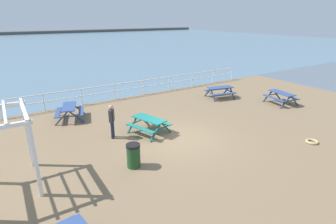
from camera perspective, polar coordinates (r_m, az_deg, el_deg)
ground_plane at (r=12.83m, az=2.08°, el=-6.12°), size 30.00×24.00×0.20m
sea_band at (r=62.78m, az=-27.43°, el=12.54°), size 142.00×90.00×0.01m
distant_shoreline at (r=105.53m, az=-30.29°, el=14.14°), size 142.00×6.00×1.80m
seaward_railing at (r=19.02m, az=-11.42°, el=4.92°), size 23.07×0.07×1.08m
picnic_table_near_left at (r=15.96m, az=-20.33°, el=0.55°), size 1.95×2.15×0.80m
picnic_table_near_right at (r=19.40m, az=11.06°, el=4.69°), size 2.08×1.86×0.80m
picnic_table_mid_centre at (r=13.22m, az=-4.09°, el=-2.11°), size 1.96×2.16×0.80m
picnic_table_far_right at (r=19.23m, az=23.06°, el=3.33°), size 1.82×2.04×0.80m
visitor at (r=12.79m, az=-11.93°, el=-1.53°), size 0.36×0.47×1.66m
litter_bin at (r=10.41m, az=-7.39°, el=-9.20°), size 0.55×0.55×0.95m
rope_coil at (r=14.04m, az=28.40°, el=-5.58°), size 0.55×0.55×0.11m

